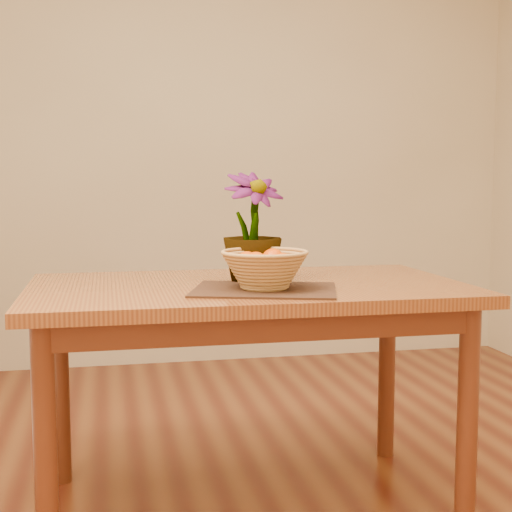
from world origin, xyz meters
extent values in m
cube|color=beige|center=(0.00, 2.25, 1.35)|extent=(4.00, 0.02, 2.70)
cube|color=brown|center=(0.00, 0.30, 0.73)|extent=(1.40, 0.80, 0.04)
cube|color=#542613|center=(0.00, 0.30, 0.67)|extent=(1.28, 0.68, 0.08)
cylinder|color=#542613|center=(-0.62, -0.02, 0.35)|extent=(0.06, 0.06, 0.71)
cylinder|color=#542613|center=(0.62, -0.02, 0.35)|extent=(0.06, 0.06, 0.71)
cylinder|color=#542613|center=(-0.62, 0.62, 0.35)|extent=(0.06, 0.06, 0.71)
cylinder|color=#542613|center=(0.62, 0.62, 0.35)|extent=(0.06, 0.06, 0.71)
cube|color=#362013|center=(0.02, 0.14, 0.75)|extent=(0.50, 0.43, 0.01)
cylinder|color=tan|center=(0.02, 0.14, 0.76)|extent=(0.13, 0.13, 0.01)
sphere|color=#FF4904|center=(0.02, 0.14, 0.83)|extent=(0.06, 0.06, 0.06)
sphere|color=#FF4904|center=(0.06, 0.19, 0.84)|extent=(0.07, 0.07, 0.07)
sphere|color=#FF4904|center=(-0.03, 0.18, 0.83)|extent=(0.07, 0.07, 0.07)
sphere|color=#FF4904|center=(-0.02, 0.09, 0.84)|extent=(0.07, 0.07, 0.07)
sphere|color=#FF4904|center=(0.07, 0.10, 0.83)|extent=(0.07, 0.07, 0.07)
imported|color=#1A4B15|center=(0.02, 0.33, 0.93)|extent=(0.26, 0.26, 0.36)
camera|label=1|loc=(-0.45, -1.95, 1.08)|focal=50.00mm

